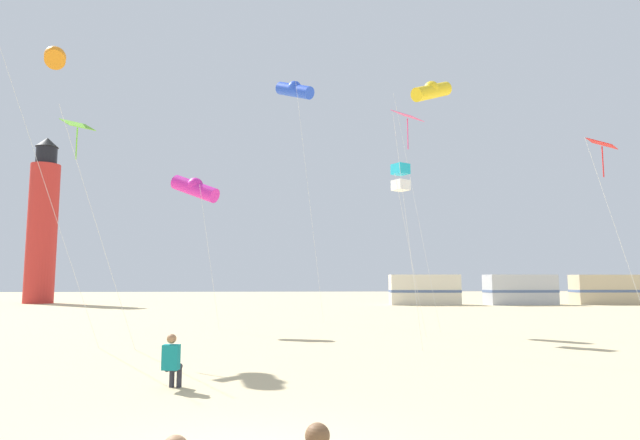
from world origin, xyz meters
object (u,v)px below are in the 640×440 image
at_px(rv_van_cream, 424,290).
at_px(lighthouse_distant, 42,225).
at_px(kite_flyer_standing, 172,360).
at_px(kite_tube_gold, 431,91).
at_px(kite_box_cyan, 401,177).
at_px(kite_tube_orange, 55,59).
at_px(kite_diamond_scarlet, 603,150).
at_px(rv_van_tan, 607,290).
at_px(rv_van_silver, 520,290).
at_px(kite_diamond_rainbow, 407,124).
at_px(kite_tube_magenta, 195,188).
at_px(kite_tube_blue, 295,90).
at_px(kite_diamond_lime, 79,133).

bearing_deg(rv_van_cream, lighthouse_distant, 175.93).
xyz_separation_m(kite_flyer_standing, kite_tube_gold, (9.72, 13.50, 11.06)).
xyz_separation_m(kite_box_cyan, kite_tube_orange, (-13.58, -2.16, 3.89)).
bearing_deg(kite_diamond_scarlet, rv_van_tan, 57.76).
bearing_deg(rv_van_tan, rv_van_silver, -174.11).
xyz_separation_m(kite_tube_orange, rv_van_tan, (39.69, 29.26, -9.13)).
height_order(kite_diamond_rainbow, kite_box_cyan, kite_diamond_rainbow).
xyz_separation_m(kite_tube_orange, kite_tube_magenta, (4.45, 5.33, -3.91)).
height_order(kite_flyer_standing, kite_box_cyan, kite_box_cyan).
height_order(kite_flyer_standing, kite_tube_gold, kite_tube_gold).
relative_size(kite_flyer_standing, kite_tube_magenta, 0.16).
relative_size(rv_van_silver, rv_van_tan, 0.99).
height_order(kite_flyer_standing, kite_tube_orange, kite_tube_orange).
bearing_deg(kite_tube_orange, kite_diamond_scarlet, -6.96).
height_order(kite_tube_gold, kite_diamond_scarlet, kite_tube_gold).
relative_size(kite_diamond_scarlet, rv_van_cream, 1.10).
distance_m(kite_flyer_standing, rv_van_cream, 40.85).
height_order(kite_tube_blue, kite_tube_gold, kite_tube_blue).
height_order(kite_tube_magenta, kite_diamond_scarlet, kite_tube_magenta).
height_order(kite_box_cyan, kite_tube_orange, kite_tube_orange).
bearing_deg(kite_flyer_standing, rv_van_silver, -116.68).
bearing_deg(lighthouse_distant, kite_tube_magenta, -56.50).
relative_size(kite_diamond_rainbow, kite_box_cyan, 1.14).
relative_size(kite_diamond_lime, rv_van_cream, 1.17).
relative_size(kite_tube_orange, rv_van_tan, 1.71).
bearing_deg(kite_tube_gold, kite_tube_magenta, -179.92).
bearing_deg(rv_van_cream, kite_tube_orange, -121.91).
xyz_separation_m(kite_flyer_standing, lighthouse_distant, (-21.64, 43.48, 7.22)).
bearing_deg(kite_tube_blue, rv_van_tan, 34.23).
xyz_separation_m(kite_tube_magenta, rv_van_cream, (17.52, 24.20, -5.22)).
distance_m(kite_tube_orange, lighthouse_distant, 38.63).
bearing_deg(kite_diamond_lime, kite_tube_orange, 133.03).
bearing_deg(kite_tube_gold, rv_van_cream, 76.04).
bearing_deg(rv_van_silver, kite_box_cyan, -124.43).
relative_size(kite_tube_blue, kite_box_cyan, 1.86).
height_order(kite_diamond_lime, rv_van_tan, kite_diamond_lime).
xyz_separation_m(kite_tube_orange, kite_diamond_lime, (1.68, -1.80, -3.29)).
bearing_deg(kite_box_cyan, kite_diamond_scarlet, -36.65).
bearing_deg(kite_diamond_scarlet, kite_tube_orange, 173.04).
height_order(kite_flyer_standing, kite_diamond_lime, kite_diamond_lime).
bearing_deg(kite_tube_orange, kite_box_cyan, 9.04).
bearing_deg(kite_box_cyan, kite_diamond_rainbow, -99.40).
distance_m(kite_tube_gold, kite_tube_magenta, 12.57).
bearing_deg(kite_flyer_standing, kite_diamond_scarlet, -149.87).
distance_m(kite_diamond_scarlet, lighthouse_distant, 51.56).
bearing_deg(kite_diamond_rainbow, rv_van_cream, 73.94).
distance_m(kite_diamond_rainbow, lighthouse_distant, 46.86).
bearing_deg(kite_diamond_rainbow, kite_box_cyan, 80.60).
height_order(kite_tube_magenta, lighthouse_distant, lighthouse_distant).
xyz_separation_m(kite_tube_gold, kite_diamond_scarlet, (3.77, -7.75, -4.87)).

